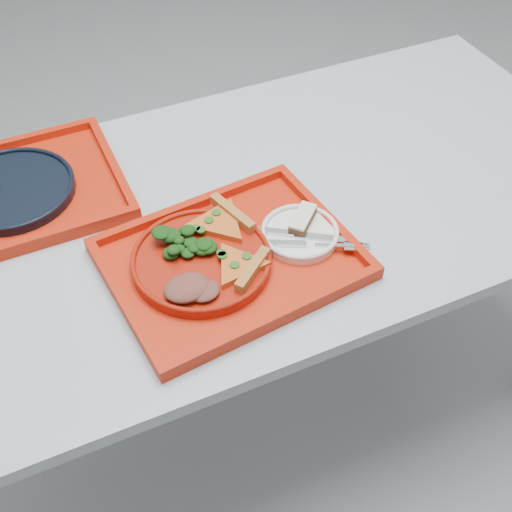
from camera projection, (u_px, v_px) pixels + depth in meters
name	position (u px, v px, depth m)	size (l,w,h in m)	color
ground	(259.00, 388.00, 1.89)	(10.00, 10.00, 0.00)	gray
table	(260.00, 222.00, 1.40)	(1.60, 0.80, 0.75)	#9EA6B2
tray_main	(231.00, 262.00, 1.21)	(0.45, 0.35, 0.01)	red
tray_far	(13.00, 196.00, 1.34)	(0.45, 0.35, 0.01)	red
dinner_plate	(202.00, 262.00, 1.19)	(0.26, 0.26, 0.02)	#9C190A
side_plate	(300.00, 235.00, 1.24)	(0.15, 0.15, 0.01)	white
navy_plate	(12.00, 191.00, 1.33)	(0.26, 0.26, 0.02)	black
pizza_slice_a	(238.00, 264.00, 1.16)	(0.12, 0.10, 0.02)	orange
pizza_slice_b	(219.00, 221.00, 1.24)	(0.14, 0.12, 0.02)	orange
salad_heap	(183.00, 240.00, 1.19)	(0.09, 0.08, 0.04)	black
meat_portion	(187.00, 288.00, 1.12)	(0.08, 0.07, 0.02)	brown
dessert_bar	(303.00, 219.00, 1.25)	(0.08, 0.08, 0.02)	#4F2B1A
knife	(302.00, 235.00, 1.23)	(0.18, 0.02, 0.01)	silver
fork	(314.00, 244.00, 1.21)	(0.18, 0.02, 0.01)	silver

